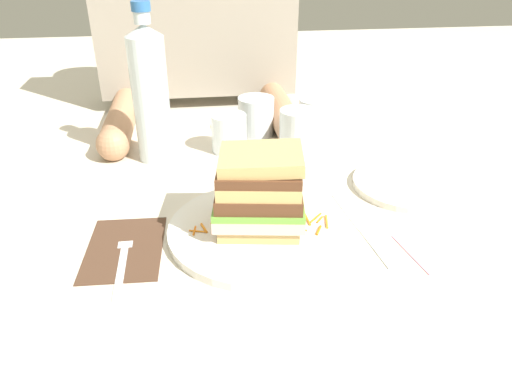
% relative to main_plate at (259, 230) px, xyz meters
% --- Properties ---
extents(ground_plane, '(3.00, 3.00, 0.00)m').
position_rel_main_plate_xyz_m(ground_plane, '(-0.01, 0.02, -0.01)').
color(ground_plane, beige).
extents(main_plate, '(0.26, 0.26, 0.01)m').
position_rel_main_plate_xyz_m(main_plate, '(0.00, 0.00, 0.00)').
color(main_plate, white).
rests_on(main_plate, ground_plane).
extents(sandwich, '(0.14, 0.12, 0.12)m').
position_rel_main_plate_xyz_m(sandwich, '(0.00, 0.00, 0.06)').
color(sandwich, tan).
rests_on(sandwich, main_plate).
extents(carrot_shred_0, '(0.01, 0.02, 0.00)m').
position_rel_main_plate_xyz_m(carrot_shred_0, '(-0.06, 0.02, 0.01)').
color(carrot_shred_0, orange).
rests_on(carrot_shred_0, main_plate).
extents(carrot_shred_1, '(0.01, 0.02, 0.00)m').
position_rel_main_plate_xyz_m(carrot_shred_1, '(-0.09, -0.00, 0.01)').
color(carrot_shred_1, orange).
rests_on(carrot_shred_1, main_plate).
extents(carrot_shred_2, '(0.02, 0.02, 0.00)m').
position_rel_main_plate_xyz_m(carrot_shred_2, '(-0.06, 0.01, 0.01)').
color(carrot_shred_2, orange).
rests_on(carrot_shred_2, main_plate).
extents(carrot_shred_3, '(0.02, 0.01, 0.00)m').
position_rel_main_plate_xyz_m(carrot_shred_3, '(-0.09, -0.00, 0.01)').
color(carrot_shred_3, orange).
rests_on(carrot_shred_3, main_plate).
extents(carrot_shred_4, '(0.01, 0.02, 0.00)m').
position_rel_main_plate_xyz_m(carrot_shred_4, '(-0.08, 0.00, 0.01)').
color(carrot_shred_4, orange).
rests_on(carrot_shred_4, main_plate).
extents(carrot_shred_5, '(0.02, 0.03, 0.00)m').
position_rel_main_plate_xyz_m(carrot_shred_5, '(0.09, 0.01, 0.01)').
color(carrot_shred_5, orange).
rests_on(carrot_shred_5, main_plate).
extents(carrot_shred_6, '(0.02, 0.01, 0.00)m').
position_rel_main_plate_xyz_m(carrot_shred_6, '(0.06, -0.02, 0.01)').
color(carrot_shred_6, orange).
rests_on(carrot_shred_6, main_plate).
extents(carrot_shred_7, '(0.01, 0.02, 0.00)m').
position_rel_main_plate_xyz_m(carrot_shred_7, '(0.09, 0.00, 0.01)').
color(carrot_shred_7, orange).
rests_on(carrot_shred_7, main_plate).
extents(carrot_shred_8, '(0.01, 0.02, 0.00)m').
position_rel_main_plate_xyz_m(carrot_shred_8, '(0.08, -0.02, 0.01)').
color(carrot_shred_8, orange).
rests_on(carrot_shred_8, main_plate).
extents(carrot_shred_9, '(0.00, 0.03, 0.00)m').
position_rel_main_plate_xyz_m(carrot_shred_9, '(0.07, 0.01, 0.01)').
color(carrot_shred_9, orange).
rests_on(carrot_shred_9, main_plate).
extents(carrot_shred_10, '(0.01, 0.03, 0.00)m').
position_rel_main_plate_xyz_m(carrot_shred_10, '(0.10, -0.00, 0.01)').
color(carrot_shred_10, orange).
rests_on(carrot_shred_10, main_plate).
extents(napkin_dark, '(0.11, 0.15, 0.00)m').
position_rel_main_plate_xyz_m(napkin_dark, '(-0.19, -0.01, -0.00)').
color(napkin_dark, '#4C3323').
rests_on(napkin_dark, ground_plane).
extents(fork, '(0.02, 0.17, 0.00)m').
position_rel_main_plate_xyz_m(fork, '(-0.19, -0.04, -0.00)').
color(fork, silver).
rests_on(fork, napkin_dark).
extents(knife, '(0.03, 0.20, 0.00)m').
position_rel_main_plate_xyz_m(knife, '(0.15, -0.01, -0.00)').
color(knife, silver).
rests_on(knife, ground_plane).
extents(juice_glass, '(0.07, 0.07, 0.10)m').
position_rel_main_plate_xyz_m(juice_glass, '(0.11, 0.24, 0.04)').
color(juice_glass, white).
rests_on(juice_glass, ground_plane).
extents(water_bottle, '(0.07, 0.07, 0.28)m').
position_rel_main_plate_xyz_m(water_bottle, '(-0.16, 0.28, 0.12)').
color(water_bottle, silver).
rests_on(water_bottle, ground_plane).
extents(empty_tumbler_0, '(0.07, 0.07, 0.07)m').
position_rel_main_plate_xyz_m(empty_tumbler_0, '(-0.02, 0.30, 0.03)').
color(empty_tumbler_0, silver).
rests_on(empty_tumbler_0, ground_plane).
extents(empty_tumbler_1, '(0.06, 0.06, 0.09)m').
position_rel_main_plate_xyz_m(empty_tumbler_1, '(0.16, 0.32, 0.04)').
color(empty_tumbler_1, silver).
rests_on(empty_tumbler_1, ground_plane).
extents(empty_tumbler_2, '(0.08, 0.08, 0.08)m').
position_rel_main_plate_xyz_m(empty_tumbler_2, '(0.05, 0.38, 0.03)').
color(empty_tumbler_2, silver).
rests_on(empty_tumbler_2, ground_plane).
extents(side_plate, '(0.18, 0.18, 0.01)m').
position_rel_main_plate_xyz_m(side_plate, '(0.27, 0.11, -0.00)').
color(side_plate, white).
rests_on(side_plate, ground_plane).
extents(napkin_pink, '(0.09, 0.10, 0.00)m').
position_rel_main_plate_xyz_m(napkin_pink, '(0.23, -0.07, -0.00)').
color(napkin_pink, pink).
rests_on(napkin_pink, ground_plane).
extents(diner_across, '(0.46, 0.45, 0.53)m').
position_rel_main_plate_xyz_m(diner_across, '(-0.06, 0.59, 0.23)').
color(diner_across, tan).
rests_on(diner_across, ground_plane).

